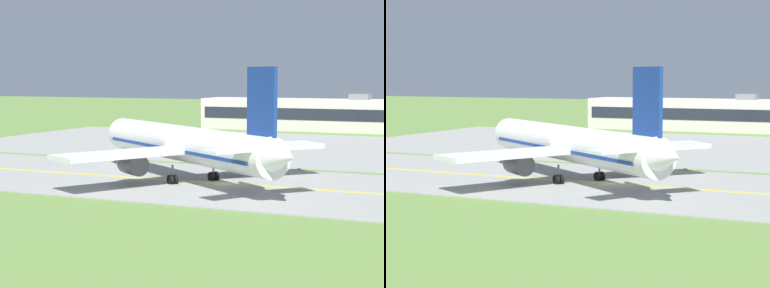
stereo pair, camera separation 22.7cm
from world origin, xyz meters
The scene contains 7 objects.
ground_plane centered at (0.00, 0.00, 0.00)m, with size 500.00×500.00×0.00m, color olive.
taxiway_strip centered at (0.00, 0.00, 0.05)m, with size 240.00×28.00×0.10m, color gray.
apron_pad centered at (10.00, 42.00, 0.05)m, with size 140.00×52.00×0.10m, color gray.
taxiway_centreline centered at (0.00, 0.00, 0.11)m, with size 220.00×0.60×0.01m, color yellow.
airplane_lead centered at (-4.17, 0.45, 4.13)m, with size 34.16×28.87×12.70m.
service_truck_baggage centered at (-8.57, 29.87, 1.53)m, with size 4.53×6.28×2.60m.
terminal_building centered at (-11.21, 80.12, 3.36)m, with size 48.73×10.59×7.88m.
Camera 2 is at (30.47, -72.79, 11.98)m, focal length 68.14 mm.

